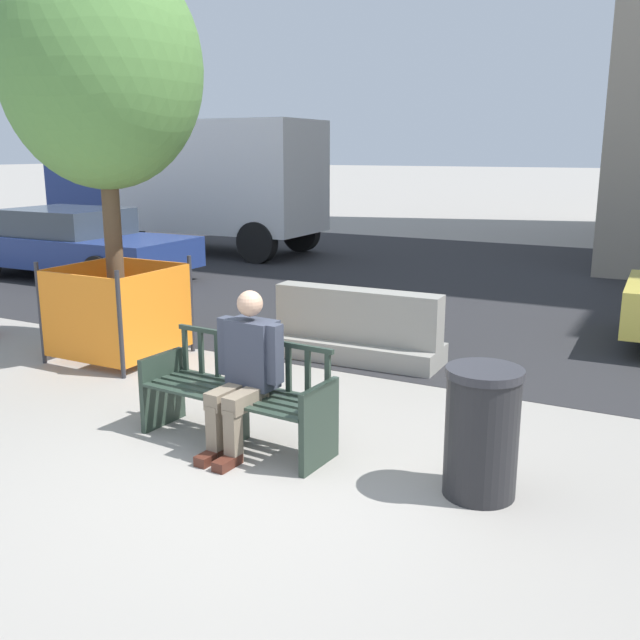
% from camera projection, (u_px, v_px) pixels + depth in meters
% --- Properties ---
extents(ground_plane, '(200.00, 200.00, 0.00)m').
position_uv_depth(ground_plane, '(255.00, 481.00, 5.30)').
color(ground_plane, gray).
extents(street_asphalt, '(120.00, 12.00, 0.01)m').
position_uv_depth(street_asphalt, '(520.00, 287.00, 12.78)').
color(street_asphalt, '#28282B').
rests_on(street_asphalt, ground).
extents(street_bench, '(1.72, 0.63, 0.88)m').
position_uv_depth(street_bench, '(237.00, 398.00, 5.91)').
color(street_bench, '#28382D').
rests_on(street_bench, ground).
extents(seated_person, '(0.59, 0.74, 1.31)m').
position_uv_depth(seated_person, '(245.00, 368.00, 5.72)').
color(seated_person, '#383D4C').
rests_on(seated_person, ground).
extents(jersey_barrier_centre, '(2.02, 0.73, 0.84)m').
position_uv_depth(jersey_barrier_centre, '(357.00, 331.00, 8.30)').
color(jersey_barrier_centre, gray).
rests_on(jersey_barrier_centre, ground).
extents(street_tree, '(2.19, 2.19, 4.56)m').
position_uv_depth(street_tree, '(102.00, 70.00, 7.73)').
color(street_tree, brown).
rests_on(street_tree, ground).
extents(construction_fence, '(1.25, 1.25, 1.18)m').
position_uv_depth(construction_fence, '(118.00, 309.00, 8.35)').
color(construction_fence, '#2D2D33').
rests_on(construction_fence, ground).
extents(car_sedan_mid, '(4.70, 2.07, 1.31)m').
position_uv_depth(car_sedan_mid, '(74.00, 243.00, 13.63)').
color(car_sedan_mid, navy).
rests_on(car_sedan_mid, ground).
extents(delivery_truck, '(6.86, 2.48, 3.05)m').
position_uv_depth(delivery_truck, '(190.00, 180.00, 17.05)').
color(delivery_truck, navy).
rests_on(delivery_truck, ground).
extents(trash_bin, '(0.54, 0.54, 0.94)m').
position_uv_depth(trash_bin, '(482.00, 432.00, 5.00)').
color(trash_bin, '#232326').
rests_on(trash_bin, ground).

